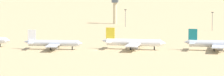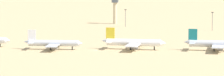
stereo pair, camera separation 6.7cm
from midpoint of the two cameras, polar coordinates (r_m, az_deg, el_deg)
ground at (r=349.12m, az=-1.49°, el=-1.16°), size 4000.00×4000.00×0.00m
parked_jet_white_2 at (r=354.66m, az=-5.43°, el=-0.47°), size 34.00×28.55×11.24m
parked_jet_yellow_3 at (r=353.33m, az=1.95°, el=-0.41°), size 37.28×31.41×12.31m
parked_jet_teal_4 at (r=352.23m, az=9.51°, el=-0.53°), size 36.73×30.90×12.13m
control_tower at (r=516.92m, az=0.29°, el=2.82°), size 5.20×5.20×22.75m
light_pole_west at (r=465.46m, az=9.17°, el=1.65°), size 1.80×0.50×13.85m
light_pole_mid at (r=490.83m, az=1.24°, el=1.97°), size 1.80×0.50×13.74m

